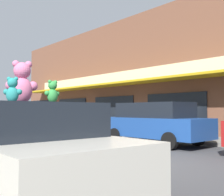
% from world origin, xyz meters
% --- Properties ---
extents(ground_plane, '(260.00, 260.00, 0.00)m').
position_xyz_m(ground_plane, '(0.00, 0.00, 0.00)').
color(ground_plane, '#424244').
extents(storefront_row, '(12.67, 30.83, 7.60)m').
position_xyz_m(storefront_row, '(12.82, 6.73, 3.80)').
color(storefront_row, brown).
rests_on(storefront_row, ground_plane).
extents(plush_art_car, '(2.18, 4.61, 1.56)m').
position_xyz_m(plush_art_car, '(-3.69, -0.70, 0.82)').
color(plush_art_car, beige).
rests_on(plush_art_car, ground_plane).
extents(teddy_bear_giant, '(0.55, 0.39, 0.72)m').
position_xyz_m(teddy_bear_giant, '(-3.69, -0.65, 1.90)').
color(teddy_bear_giant, pink).
rests_on(teddy_bear_giant, plush_art_car).
extents(teddy_bear_white, '(0.22, 0.26, 0.36)m').
position_xyz_m(teddy_bear_white, '(-3.61, -0.22, 1.73)').
color(teddy_bear_white, white).
rests_on(teddy_bear_white, plush_art_car).
extents(teddy_bear_teal, '(0.27, 0.25, 0.39)m').
position_xyz_m(teddy_bear_teal, '(-4.01, -1.06, 1.74)').
color(teddy_bear_teal, teal).
rests_on(teddy_bear_teal, plush_art_car).
extents(teddy_bear_green, '(0.26, 0.16, 0.35)m').
position_xyz_m(teddy_bear_green, '(-3.51, -1.35, 1.72)').
color(teddy_bear_green, green).
rests_on(teddy_bear_green, plush_art_car).
extents(parked_car_far_center, '(2.03, 4.75, 1.76)m').
position_xyz_m(parked_car_far_center, '(3.59, 2.59, 0.93)').
color(parked_car_far_center, '#1E4793').
rests_on(parked_car_far_center, ground_plane).
extents(parked_car_far_right, '(2.21, 4.41, 1.53)m').
position_xyz_m(parked_car_far_right, '(3.59, 9.26, 0.84)').
color(parked_car_far_right, '#B7B7BC').
rests_on(parked_car_far_right, ground_plane).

